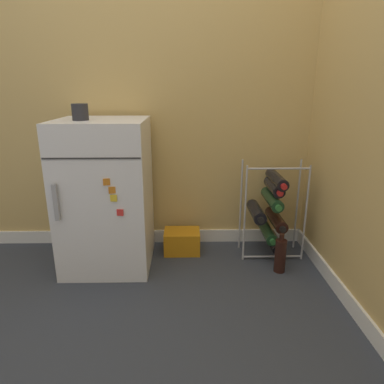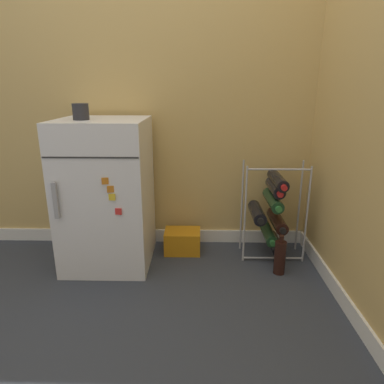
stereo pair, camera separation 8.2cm
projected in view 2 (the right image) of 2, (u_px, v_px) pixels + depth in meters
name	position (u px, v px, depth m)	size (l,w,h in m)	color
ground_plane	(163.00, 296.00, 1.84)	(14.00, 14.00, 0.00)	#333842
wall_back	(170.00, 60.00, 2.16)	(6.87, 0.07, 2.50)	tan
mini_fridge	(107.00, 194.00, 2.09)	(0.52, 0.53, 0.90)	white
wine_rack	(272.00, 211.00, 2.20)	(0.39, 0.33, 0.63)	#B2B2B7
soda_box	(182.00, 241.00, 2.32)	(0.24, 0.18, 0.15)	orange
fridge_top_cup	(81.00, 112.00, 1.89)	(0.09, 0.09, 0.09)	#28282D
loose_bottle_floor	(280.00, 257.00, 2.04)	(0.07, 0.07, 0.25)	black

